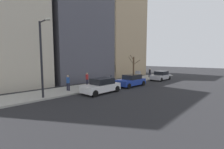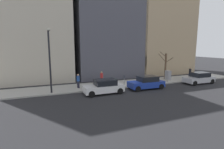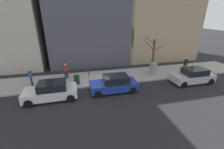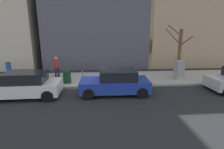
# 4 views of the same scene
# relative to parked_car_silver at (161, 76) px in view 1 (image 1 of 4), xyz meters

# --- Properties ---
(ground_plane) EXTENTS (120.00, 120.00, 0.00)m
(ground_plane) POSITION_rel_parked_car_silver_xyz_m (1.24, 9.57, -0.74)
(ground_plane) COLOR #232326
(sidewalk) EXTENTS (4.00, 36.00, 0.15)m
(sidewalk) POSITION_rel_parked_car_silver_xyz_m (3.24, 9.57, -0.66)
(sidewalk) COLOR #9E9B93
(sidewalk) RESTS_ON ground
(parked_car_silver) EXTENTS (1.92, 4.20, 1.52)m
(parked_car_silver) POSITION_rel_parked_car_silver_xyz_m (0.00, 0.00, 0.00)
(parked_car_silver) COLOR #B7B7BC
(parked_car_silver) RESTS_ON ground
(parked_car_blue) EXTENTS (1.98, 4.23, 1.52)m
(parked_car_blue) POSITION_rel_parked_car_silver_xyz_m (0.08, 8.26, 0.00)
(parked_car_blue) COLOR #1E389E
(parked_car_blue) RESTS_ON ground
(parked_car_white) EXTENTS (1.98, 4.23, 1.52)m
(parked_car_white) POSITION_rel_parked_car_silver_xyz_m (-0.05, 13.63, 0.00)
(parked_car_white) COLOR white
(parked_car_white) RESTS_ON ground
(parking_meter) EXTENTS (0.14, 0.10, 1.35)m
(parking_meter) POSITION_rel_parked_car_silver_xyz_m (1.69, 10.40, 0.24)
(parking_meter) COLOR slate
(parking_meter) RESTS_ON sidewalk
(utility_box) EXTENTS (0.83, 0.61, 1.43)m
(utility_box) POSITION_rel_parked_car_silver_xyz_m (2.54, 3.09, 0.11)
(utility_box) COLOR #A8A399
(utility_box) RESTS_ON sidewalk
(streetlamp) EXTENTS (1.97, 0.32, 6.50)m
(streetlamp) POSITION_rel_parked_car_silver_xyz_m (1.53, 18.86, 3.28)
(streetlamp) COLOR black
(streetlamp) RESTS_ON sidewalk
(bare_tree) EXTENTS (1.20, 1.79, 4.12)m
(bare_tree) POSITION_rel_parked_car_silver_xyz_m (3.83, 2.59, 1.43)
(bare_tree) COLOR brown
(bare_tree) RESTS_ON sidewalk
(trash_bin) EXTENTS (0.56, 0.56, 0.90)m
(trash_bin) POSITION_rel_parked_car_silver_xyz_m (2.14, 11.55, -0.14)
(trash_bin) COLOR #14381E
(trash_bin) RESTS_ON sidewalk
(pedestrian_near_meter) EXTENTS (0.36, 0.36, 1.66)m
(pedestrian_near_meter) POSITION_rel_parked_car_silver_xyz_m (2.87, -1.33, 0.35)
(pedestrian_near_meter) COLOR #1E1E2D
(pedestrian_near_meter) RESTS_ON sidewalk
(pedestrian_midblock) EXTENTS (0.36, 0.36, 1.66)m
(pedestrian_midblock) POSITION_rel_parked_car_silver_xyz_m (3.78, 12.61, 0.35)
(pedestrian_midblock) COLOR #1E1E2D
(pedestrian_midblock) RESTS_ON sidewalk
(pedestrian_far_corner) EXTENTS (0.38, 0.36, 1.66)m
(pedestrian_far_corner) POSITION_rel_parked_car_silver_xyz_m (2.84, 15.81, 0.35)
(pedestrian_far_corner) COLOR #1E1E2D
(pedestrian_far_corner) RESTS_ON sidewalk
(office_tower_left) EXTENTS (10.70, 10.70, 27.07)m
(office_tower_left) POSITION_rel_parked_car_silver_xyz_m (12.09, -1.06, 12.80)
(office_tower_left) COLOR tan
(office_tower_left) RESTS_ON ground
(office_block_center) EXTENTS (10.68, 10.68, 19.28)m
(office_block_center) POSITION_rel_parked_car_silver_xyz_m (12.09, 9.30, 8.90)
(office_block_center) COLOR #4C4C56
(office_block_center) RESTS_ON ground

